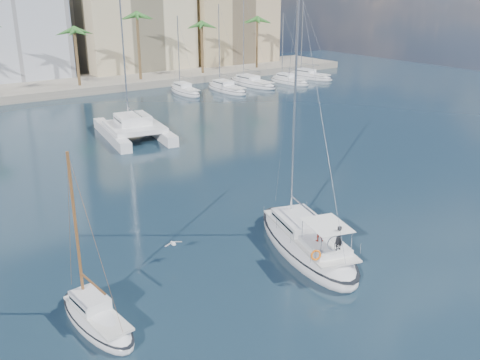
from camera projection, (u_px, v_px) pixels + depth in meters
ground at (268, 230)px, 36.66m from camera, size 160.00×160.00×0.00m
quay at (29, 90)px, 83.48m from camera, size 120.00×14.00×1.20m
building_beige at (132, 20)px, 99.06m from camera, size 20.00×14.00×20.00m
building_tan_right at (227, 22)px, 108.63m from camera, size 18.00×12.00×18.00m
palm_centre at (28, 27)px, 77.10m from camera, size 3.60×3.60×12.30m
palm_right at (224, 19)px, 95.40m from camera, size 3.60×3.60×12.30m
main_sloop at (306, 243)px, 33.73m from camera, size 6.56×11.98×16.97m
small_sloop at (97, 318)px, 26.30m from camera, size 2.64×6.56×9.19m
catamaran at (134, 127)px, 59.12m from camera, size 7.88×13.07×17.92m
seagull at (173, 243)px, 32.26m from camera, size 1.16×0.50×0.21m
moored_yacht_a at (185, 94)px, 83.66m from camera, size 3.37×9.52×11.90m
moored_yacht_b at (227, 91)px, 85.61m from camera, size 3.32×10.83×13.72m
moored_yacht_c at (252, 85)px, 90.65m from camera, size 3.98×12.33×15.54m
moored_yacht_d at (289, 83)px, 92.61m from camera, size 3.52×9.55×11.90m
moored_yacht_e at (309, 78)px, 97.65m from camera, size 4.61×11.11×13.72m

